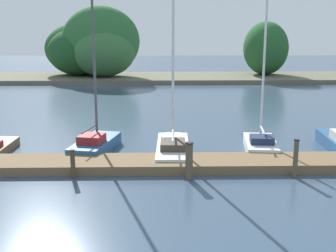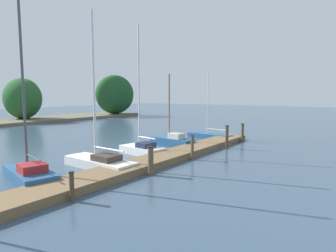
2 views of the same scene
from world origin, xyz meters
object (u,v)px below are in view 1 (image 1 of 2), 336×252
(sailboat_2, at_px, (173,146))
(sailboat_3, at_px, (260,142))
(mooring_piling_1, at_px, (73,164))
(mooring_piling_2, at_px, (189,161))
(sailboat_1, at_px, (96,141))
(mooring_piling_3, at_px, (296,158))

(sailboat_2, distance_m, sailboat_3, 3.88)
(sailboat_3, xyz_separation_m, mooring_piling_1, (-7.49, -3.39, 0.13))
(sailboat_2, bearing_deg, sailboat_3, -80.57)
(sailboat_3, relative_size, mooring_piling_2, 5.86)
(sailboat_2, relative_size, mooring_piling_2, 5.77)
(sailboat_1, xyz_separation_m, sailboat_3, (7.16, -0.05, -0.04))
(mooring_piling_3, bearing_deg, sailboat_3, 97.19)
(mooring_piling_1, height_order, mooring_piling_2, mooring_piling_2)
(sailboat_2, xyz_separation_m, mooring_piling_1, (-3.65, -2.89, 0.15))
(mooring_piling_2, bearing_deg, sailboat_1, 136.56)
(mooring_piling_3, bearing_deg, sailboat_2, 145.40)
(sailboat_2, distance_m, mooring_piling_1, 4.65)
(sailboat_2, relative_size, mooring_piling_3, 5.51)
(sailboat_1, relative_size, sailboat_2, 1.09)
(sailboat_2, bearing_deg, mooring_piling_3, -122.61)
(sailboat_1, height_order, mooring_piling_2, sailboat_1)
(sailboat_3, height_order, mooring_piling_1, sailboat_3)
(sailboat_1, bearing_deg, sailboat_3, -77.91)
(mooring_piling_1, xyz_separation_m, mooring_piling_3, (7.93, -0.07, 0.18))
(mooring_piling_2, bearing_deg, mooring_piling_1, 177.94)
(mooring_piling_2, bearing_deg, mooring_piling_3, 1.24)
(mooring_piling_2, xyz_separation_m, mooring_piling_3, (3.81, 0.08, 0.03))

